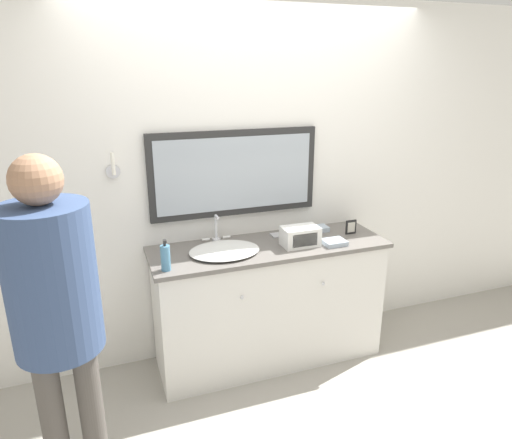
{
  "coord_description": "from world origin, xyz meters",
  "views": [
    {
      "loc": [
        -1.09,
        -2.47,
        2.08
      ],
      "look_at": [
        -0.1,
        0.29,
        1.11
      ],
      "focal_mm": 32.0,
      "sensor_mm": 36.0,
      "label": 1
    }
  ],
  "objects_px": {
    "sink_basin": "(224,250)",
    "picture_frame": "(351,227)",
    "person": "(54,297)",
    "appliance_box": "(300,236)",
    "soap_bottle": "(165,258)"
  },
  "relations": [
    {
      "from": "sink_basin",
      "to": "person",
      "type": "height_order",
      "value": "person"
    },
    {
      "from": "picture_frame",
      "to": "person",
      "type": "bearing_deg",
      "value": -160.9
    },
    {
      "from": "appliance_box",
      "to": "person",
      "type": "relative_size",
      "value": 0.15
    },
    {
      "from": "sink_basin",
      "to": "picture_frame",
      "type": "distance_m",
      "value": 0.99
    },
    {
      "from": "appliance_box",
      "to": "person",
      "type": "height_order",
      "value": "person"
    },
    {
      "from": "appliance_box",
      "to": "picture_frame",
      "type": "distance_m",
      "value": 0.46
    },
    {
      "from": "sink_basin",
      "to": "appliance_box",
      "type": "relative_size",
      "value": 1.88
    },
    {
      "from": "soap_bottle",
      "to": "picture_frame",
      "type": "xyz_separation_m",
      "value": [
        1.4,
        0.18,
        -0.03
      ]
    },
    {
      "from": "picture_frame",
      "to": "person",
      "type": "xyz_separation_m",
      "value": [
        -1.98,
        -0.69,
        0.12
      ]
    },
    {
      "from": "sink_basin",
      "to": "picture_frame",
      "type": "relative_size",
      "value": 4.49
    },
    {
      "from": "appliance_box",
      "to": "soap_bottle",
      "type": "bearing_deg",
      "value": -174.36
    },
    {
      "from": "soap_bottle",
      "to": "person",
      "type": "bearing_deg",
      "value": -139.11
    },
    {
      "from": "picture_frame",
      "to": "person",
      "type": "height_order",
      "value": "person"
    },
    {
      "from": "soap_bottle",
      "to": "appliance_box",
      "type": "xyz_separation_m",
      "value": [
        0.94,
        0.09,
        -0.02
      ]
    },
    {
      "from": "soap_bottle",
      "to": "picture_frame",
      "type": "bearing_deg",
      "value": 7.35
    }
  ]
}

